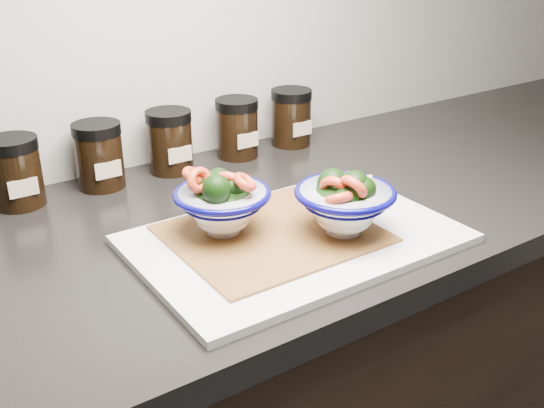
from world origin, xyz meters
TOP-DOWN VIEW (x-y plane):
  - countertop at (0.00, 1.45)m, footprint 3.50×0.60m
  - cutting_board at (0.10, 1.33)m, footprint 0.45×0.30m
  - bamboo_mat at (0.07, 1.35)m, footprint 0.28×0.24m
  - bowl_left at (0.02, 1.40)m, footprint 0.14×0.14m
  - bowl_right at (0.16, 1.30)m, footprint 0.14×0.14m
  - spice_jar_a at (-0.19, 1.69)m, footprint 0.08×0.08m
  - spice_jar_b at (-0.05, 1.69)m, footprint 0.08×0.08m
  - spice_jar_c at (0.08, 1.69)m, footprint 0.08×0.08m
  - spice_jar_d at (0.22, 1.69)m, footprint 0.08×0.08m
  - spice_jar_e at (0.35, 1.69)m, footprint 0.08×0.08m

SIDE VIEW (x-z plane):
  - countertop at x=0.00m, z-range 0.86..0.90m
  - cutting_board at x=0.10m, z-range 0.90..0.91m
  - bamboo_mat at x=0.07m, z-range 0.91..0.92m
  - spice_jar_a at x=-0.19m, z-range 0.90..1.01m
  - spice_jar_b at x=-0.05m, z-range 0.90..1.01m
  - spice_jar_c at x=0.08m, z-range 0.90..1.01m
  - spice_jar_d at x=0.22m, z-range 0.90..1.01m
  - spice_jar_e at x=0.35m, z-range 0.90..1.01m
  - bowl_left at x=0.02m, z-range 0.91..1.02m
  - bowl_right at x=0.16m, z-range 0.91..1.01m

